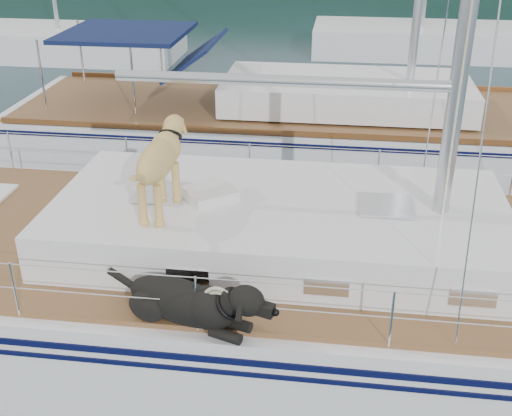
# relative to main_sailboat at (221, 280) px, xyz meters

# --- Properties ---
(ground) EXTENTS (120.00, 120.00, 0.00)m
(ground) POSITION_rel_main_sailboat_xyz_m (-0.09, 0.01, -0.68)
(ground) COLOR black
(ground) RESTS_ON ground
(main_sailboat) EXTENTS (12.00, 4.00, 14.01)m
(main_sailboat) POSITION_rel_main_sailboat_xyz_m (0.00, 0.00, 0.00)
(main_sailboat) COLOR white
(main_sailboat) RESTS_ON ground
(neighbor_sailboat) EXTENTS (11.00, 3.50, 13.30)m
(neighbor_sailboat) POSITION_rel_main_sailboat_xyz_m (0.36, 5.84, -0.05)
(neighbor_sailboat) COLOR white
(neighbor_sailboat) RESTS_ON ground
(bg_boat_west) EXTENTS (8.00, 3.00, 11.65)m
(bg_boat_west) POSITION_rel_main_sailboat_xyz_m (-8.09, 14.01, -0.23)
(bg_boat_west) COLOR white
(bg_boat_west) RESTS_ON ground
(bg_boat_center) EXTENTS (7.20, 3.00, 11.65)m
(bg_boat_center) POSITION_rel_main_sailboat_xyz_m (3.91, 16.01, -0.23)
(bg_boat_center) COLOR white
(bg_boat_center) RESTS_ON ground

